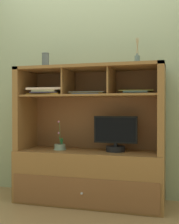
{
  "coord_description": "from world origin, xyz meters",
  "views": [
    {
      "loc": [
        0.81,
        -2.86,
        0.94
      ],
      "look_at": [
        0.0,
        0.0,
        0.9
      ],
      "focal_mm": 47.87,
      "sensor_mm": 36.0,
      "label": 1
    }
  ],
  "objects_px": {
    "diffuser_bottle": "(137,59)",
    "ceramic_vase": "(45,61)",
    "media_console": "(90,160)",
    "tv_monitor": "(116,136)",
    "potted_orchid": "(60,146)",
    "magazine_stack_right": "(47,91)",
    "magazine_stack_left": "(135,92)",
    "magazine_stack_centre": "(89,93)"
  },
  "relations": [
    {
      "from": "media_console",
      "to": "magazine_stack_right",
      "type": "bearing_deg",
      "value": -174.01
    },
    {
      "from": "media_console",
      "to": "tv_monitor",
      "type": "xyz_separation_m",
      "value": [
        0.26,
        0.01,
        0.24
      ]
    },
    {
      "from": "media_console",
      "to": "ceramic_vase",
      "type": "distance_m",
      "value": 1.12
    },
    {
      "from": "potted_orchid",
      "to": "diffuser_bottle",
      "type": "relative_size",
      "value": 1.17
    },
    {
      "from": "tv_monitor",
      "to": "magazine_stack_left",
      "type": "relative_size",
      "value": 1.25
    },
    {
      "from": "diffuser_bottle",
      "to": "potted_orchid",
      "type": "bearing_deg",
      "value": 179.59
    },
    {
      "from": "diffuser_bottle",
      "to": "ceramic_vase",
      "type": "distance_m",
      "value": 0.95
    },
    {
      "from": "potted_orchid",
      "to": "ceramic_vase",
      "type": "height_order",
      "value": "ceramic_vase"
    },
    {
      "from": "magazine_stack_left",
      "to": "ceramic_vase",
      "type": "xyz_separation_m",
      "value": [
        -0.93,
        -0.04,
        0.34
      ]
    },
    {
      "from": "magazine_stack_left",
      "to": "magazine_stack_centre",
      "type": "xyz_separation_m",
      "value": [
        -0.47,
        -0.01,
        -0.01
      ]
    },
    {
      "from": "media_console",
      "to": "magazine_stack_left",
      "type": "height_order",
      "value": "media_console"
    },
    {
      "from": "tv_monitor",
      "to": "potted_orchid",
      "type": "xyz_separation_m",
      "value": [
        -0.57,
        -0.03,
        -0.12
      ]
    },
    {
      "from": "potted_orchid",
      "to": "media_console",
      "type": "bearing_deg",
      "value": 4.39
    },
    {
      "from": "media_console",
      "to": "magazine_stack_right",
      "type": "relative_size",
      "value": 3.75
    },
    {
      "from": "magazine_stack_left",
      "to": "tv_monitor",
      "type": "bearing_deg",
      "value": -174.85
    },
    {
      "from": "magazine_stack_left",
      "to": "diffuser_bottle",
      "type": "height_order",
      "value": "diffuser_bottle"
    },
    {
      "from": "tv_monitor",
      "to": "magazine_stack_right",
      "type": "height_order",
      "value": "magazine_stack_right"
    },
    {
      "from": "magazine_stack_right",
      "to": "diffuser_bottle",
      "type": "height_order",
      "value": "diffuser_bottle"
    },
    {
      "from": "magazine_stack_left",
      "to": "magazine_stack_right",
      "type": "bearing_deg",
      "value": -175.38
    },
    {
      "from": "tv_monitor",
      "to": "magazine_stack_left",
      "type": "bearing_deg",
      "value": 5.15
    },
    {
      "from": "magazine_stack_right",
      "to": "ceramic_vase",
      "type": "xyz_separation_m",
      "value": [
        -0.03,
        0.03,
        0.32
      ]
    },
    {
      "from": "potted_orchid",
      "to": "magazine_stack_centre",
      "type": "xyz_separation_m",
      "value": [
        0.29,
        0.04,
        0.54
      ]
    },
    {
      "from": "magazine_stack_left",
      "to": "diffuser_bottle",
      "type": "xyz_separation_m",
      "value": [
        0.02,
        -0.06,
        0.31
      ]
    },
    {
      "from": "media_console",
      "to": "diffuser_bottle",
      "type": "relative_size",
      "value": 5.8
    },
    {
      "from": "tv_monitor",
      "to": "magazine_stack_centre",
      "type": "relative_size",
      "value": 1.15
    },
    {
      "from": "media_console",
      "to": "tv_monitor",
      "type": "relative_size",
      "value": 3.41
    },
    {
      "from": "tv_monitor",
      "to": "ceramic_vase",
      "type": "bearing_deg",
      "value": -178.44
    },
    {
      "from": "magazine_stack_left",
      "to": "magazine_stack_right",
      "type": "xyz_separation_m",
      "value": [
        -0.89,
        -0.07,
        0.02
      ]
    },
    {
      "from": "media_console",
      "to": "magazine_stack_right",
      "type": "xyz_separation_m",
      "value": [
        -0.44,
        -0.05,
        0.69
      ]
    },
    {
      "from": "media_console",
      "to": "potted_orchid",
      "type": "height_order",
      "value": "media_console"
    },
    {
      "from": "diffuser_bottle",
      "to": "magazine_stack_centre",
      "type": "bearing_deg",
      "value": 174.54
    },
    {
      "from": "media_console",
      "to": "magazine_stack_centre",
      "type": "xyz_separation_m",
      "value": [
        -0.02,
        0.02,
        0.66
      ]
    },
    {
      "from": "potted_orchid",
      "to": "tv_monitor",
      "type": "bearing_deg",
      "value": 3.26
    },
    {
      "from": "tv_monitor",
      "to": "magazine_stack_centre",
      "type": "distance_m",
      "value": 0.5
    },
    {
      "from": "potted_orchid",
      "to": "magazine_stack_left",
      "type": "height_order",
      "value": "magazine_stack_left"
    },
    {
      "from": "tv_monitor",
      "to": "ceramic_vase",
      "type": "xyz_separation_m",
      "value": [
        -0.74,
        -0.02,
        0.77
      ]
    },
    {
      "from": "ceramic_vase",
      "to": "magazine_stack_centre",
      "type": "bearing_deg",
      "value": 3.61
    },
    {
      "from": "magazine_stack_left",
      "to": "ceramic_vase",
      "type": "relative_size",
      "value": 2.14
    },
    {
      "from": "tv_monitor",
      "to": "magazine_stack_centre",
      "type": "height_order",
      "value": "magazine_stack_centre"
    },
    {
      "from": "tv_monitor",
      "to": "ceramic_vase",
      "type": "distance_m",
      "value": 1.06
    },
    {
      "from": "potted_orchid",
      "to": "diffuser_bottle",
      "type": "xyz_separation_m",
      "value": [
        0.79,
        -0.01,
        0.85
      ]
    },
    {
      "from": "ceramic_vase",
      "to": "magazine_stack_right",
      "type": "bearing_deg",
      "value": -44.89
    }
  ]
}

